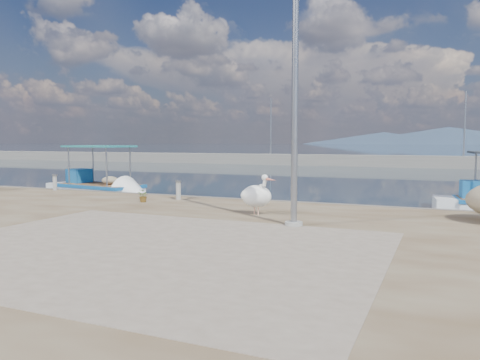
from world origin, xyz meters
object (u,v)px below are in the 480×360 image
boat_left (99,191)px  pelican (257,195)px  lamp_post (295,92)px  bollard_near (178,189)px

boat_left → pelican: 11.54m
lamp_post → bollard_near: 7.00m
lamp_post → bollard_near: lamp_post is taller
pelican → lamp_post: lamp_post is taller
lamp_post → bollard_near: (-5.38, 3.39, -2.92)m
pelican → lamp_post: 3.38m
pelican → bollard_near: 4.43m
boat_left → bollard_near: bearing=-18.6°
pelican → lamp_post: (1.50, -1.27, 2.75)m
bollard_near → boat_left: bearing=153.3°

